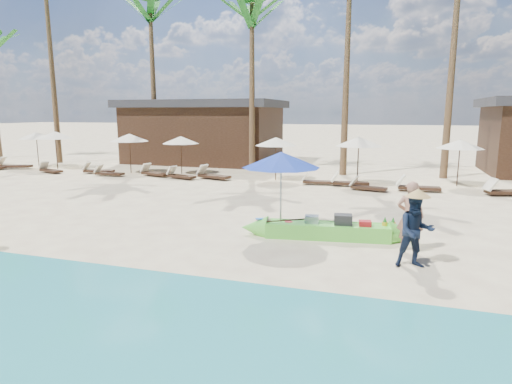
% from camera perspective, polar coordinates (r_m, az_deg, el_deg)
% --- Properties ---
extents(ground, '(240.00, 240.00, 0.00)m').
position_cam_1_polar(ground, '(11.92, -6.53, -6.43)').
color(ground, '#FAEDB8').
rests_on(ground, ground).
extents(wet_sand_strip, '(240.00, 4.50, 0.01)m').
position_cam_1_polar(wet_sand_strip, '(7.95, -21.98, -16.09)').
color(wet_sand_strip, tan).
rests_on(wet_sand_strip, ground).
extents(green_canoe, '(5.45, 1.18, 0.69)m').
position_cam_1_polar(green_canoe, '(12.17, 9.45, -5.01)').
color(green_canoe, '#60DD43').
rests_on(green_canoe, ground).
extents(tourist, '(0.68, 0.47, 1.80)m').
position_cam_1_polar(tourist, '(11.40, 19.87, -3.10)').
color(tourist, '#B0755E').
rests_on(tourist, ground).
extents(vendor_green, '(0.95, 0.81, 1.69)m').
position_cam_1_polar(vendor_green, '(10.29, 20.50, -4.89)').
color(vendor_green, '#131E35').
rests_on(vendor_green, ground).
extents(blue_umbrella, '(2.22, 2.22, 2.38)m').
position_cam_1_polar(blue_umbrella, '(12.10, 3.38, 4.31)').
color(blue_umbrella, '#99999E').
rests_on(blue_umbrella, ground).
extents(resort_parasol_1, '(2.19, 2.19, 2.26)m').
position_cam_1_polar(resort_parasol_1, '(30.89, -27.26, 6.72)').
color(resort_parasol_1, '#382417').
rests_on(resort_parasol_1, ground).
extents(lounger_1_right, '(2.09, 1.24, 0.68)m').
position_cam_1_polar(lounger_1_right, '(30.79, -29.66, 3.11)').
color(lounger_1_right, '#382417').
rests_on(lounger_1_right, ground).
extents(resort_parasol_2, '(2.27, 2.27, 2.33)m').
position_cam_1_polar(resort_parasol_2, '(29.47, -25.23, 6.89)').
color(resort_parasol_2, '#382417').
rests_on(resort_parasol_2, ground).
extents(lounger_2_left, '(1.75, 0.94, 0.57)m').
position_cam_1_polar(lounger_2_left, '(27.73, -25.80, 2.70)').
color(lounger_2_left, '#382417').
rests_on(lounger_2_left, ground).
extents(resort_parasol_3, '(2.21, 2.21, 2.28)m').
position_cam_1_polar(resort_parasol_3, '(25.86, -16.55, 6.97)').
color(resort_parasol_3, '#382417').
rests_on(resort_parasol_3, ground).
extents(lounger_3_left, '(1.84, 0.91, 0.60)m').
position_cam_1_polar(lounger_3_left, '(26.37, -20.45, 2.75)').
color(lounger_3_left, '#382417').
rests_on(lounger_3_left, ground).
extents(lounger_3_right, '(1.68, 0.59, 0.56)m').
position_cam_1_polar(lounger_3_right, '(25.11, -19.15, 2.45)').
color(lounger_3_right, '#382417').
rests_on(lounger_3_right, ground).
extents(resort_parasol_4, '(2.09, 2.09, 2.15)m').
position_cam_1_polar(resort_parasol_4, '(24.79, -10.01, 6.84)').
color(resort_parasol_4, '#382417').
rests_on(resort_parasol_4, ground).
extents(lounger_4_left, '(1.87, 0.98, 0.61)m').
position_cam_1_polar(lounger_4_left, '(24.33, -13.47, 2.54)').
color(lounger_4_left, '#382417').
rests_on(lounger_4_left, ground).
extents(lounger_4_right, '(1.78, 0.95, 0.58)m').
position_cam_1_polar(lounger_4_right, '(23.08, -10.11, 2.22)').
color(lounger_4_right, '#382417').
rests_on(lounger_4_right, ground).
extents(resort_parasol_5, '(2.16, 2.16, 2.22)m').
position_cam_1_polar(resort_parasol_5, '(22.15, 2.67, 6.74)').
color(resort_parasol_5, '#382417').
rests_on(resort_parasol_5, ground).
extents(lounger_5_left, '(2.01, 1.07, 0.65)m').
position_cam_1_polar(lounger_5_left, '(22.73, -5.88, 2.26)').
color(lounger_5_left, '#382417').
rests_on(lounger_5_left, ground).
extents(resort_parasol_6, '(2.27, 2.27, 2.34)m').
position_cam_1_polar(resort_parasol_6, '(21.11, 13.55, 6.56)').
color(resort_parasol_6, '#382417').
rests_on(resort_parasol_6, ground).
extents(lounger_6_left, '(1.69, 0.68, 0.56)m').
position_cam_1_polar(lounger_6_left, '(21.07, 8.09, 1.48)').
color(lounger_6_left, '#382417').
rests_on(lounger_6_left, ground).
extents(lounger_6_right, '(1.86, 0.86, 0.61)m').
position_cam_1_polar(lounger_6_right, '(20.90, 12.13, 1.32)').
color(lounger_6_right, '#382417').
rests_on(lounger_6_right, ground).
extents(resort_parasol_7, '(2.17, 2.17, 2.23)m').
position_cam_1_polar(resort_parasol_7, '(22.39, 25.58, 5.78)').
color(resort_parasol_7, '#382417').
rests_on(resort_parasol_7, ground).
extents(lounger_7_left, '(1.71, 0.84, 0.56)m').
position_cam_1_polar(lounger_7_left, '(19.88, 14.49, 0.70)').
color(lounger_7_left, '#382417').
rests_on(lounger_7_left, ground).
extents(lounger_7_right, '(1.91, 0.66, 0.64)m').
position_cam_1_polar(lounger_7_right, '(20.40, 20.53, 0.69)').
color(lounger_7_right, '#382417').
rests_on(lounger_7_right, ground).
extents(lounger_8_left, '(2.05, 1.16, 0.66)m').
position_cam_1_polar(lounger_8_left, '(20.94, 30.34, 0.17)').
color(lounger_8_left, '#382417').
rests_on(lounger_8_left, ground).
extents(palm_1, '(2.08, 2.08, 13.60)m').
position_cam_1_polar(palm_1, '(33.90, -26.19, 22.04)').
color(palm_1, brown).
rests_on(palm_1, ground).
extents(palm_2, '(2.08, 2.08, 11.33)m').
position_cam_1_polar(palm_2, '(30.18, -13.88, 21.16)').
color(palm_2, brown).
rests_on(palm_2, ground).
extents(palm_3, '(2.08, 2.08, 10.52)m').
position_cam_1_polar(palm_3, '(26.45, -0.55, 21.67)').
color(palm_3, brown).
rests_on(palm_3, ground).
extents(pavilion_west, '(10.80, 6.60, 4.30)m').
position_cam_1_polar(pavilion_west, '(30.67, -6.98, 8.07)').
color(pavilion_west, '#382417').
rests_on(pavilion_west, ground).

